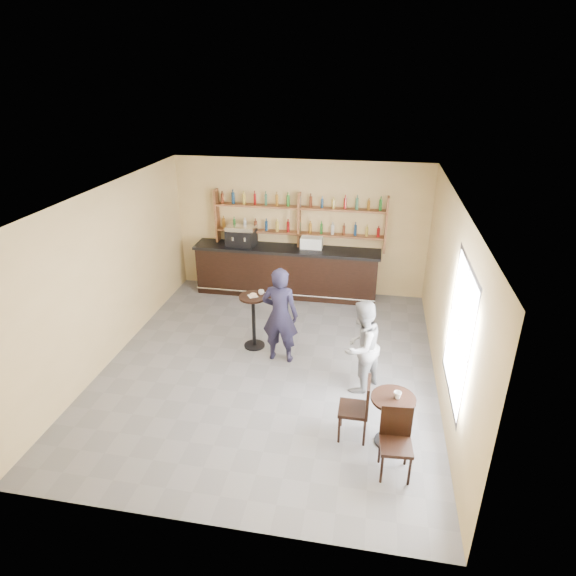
% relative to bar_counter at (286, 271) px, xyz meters
% --- Properties ---
extents(floor, '(7.00, 7.00, 0.00)m').
position_rel_bar_counter_xyz_m(floor, '(0.26, -3.15, -0.60)').
color(floor, slate).
rests_on(floor, ground).
extents(ceiling, '(7.00, 7.00, 0.00)m').
position_rel_bar_counter_xyz_m(ceiling, '(0.26, -3.15, 2.60)').
color(ceiling, white).
rests_on(ceiling, wall_back).
extents(wall_back, '(7.00, 0.00, 7.00)m').
position_rel_bar_counter_xyz_m(wall_back, '(0.26, 0.35, 1.00)').
color(wall_back, tan).
rests_on(wall_back, floor).
extents(wall_front, '(7.00, 0.00, 7.00)m').
position_rel_bar_counter_xyz_m(wall_front, '(0.26, -6.65, 1.00)').
color(wall_front, tan).
rests_on(wall_front, floor).
extents(wall_left, '(0.00, 7.00, 7.00)m').
position_rel_bar_counter_xyz_m(wall_left, '(-2.74, -3.15, 1.00)').
color(wall_left, tan).
rests_on(wall_left, floor).
extents(wall_right, '(0.00, 7.00, 7.00)m').
position_rel_bar_counter_xyz_m(wall_right, '(3.26, -3.15, 1.00)').
color(wall_right, tan).
rests_on(wall_right, floor).
extents(window_pane, '(0.00, 2.00, 2.00)m').
position_rel_bar_counter_xyz_m(window_pane, '(3.26, -4.35, 1.10)').
color(window_pane, white).
rests_on(window_pane, wall_right).
extents(window_frame, '(0.04, 1.70, 2.10)m').
position_rel_bar_counter_xyz_m(window_frame, '(3.25, -4.35, 1.10)').
color(window_frame, black).
rests_on(window_frame, wall_right).
extents(shelf_unit, '(4.00, 0.26, 1.40)m').
position_rel_bar_counter_xyz_m(shelf_unit, '(0.26, 0.22, 1.21)').
color(shelf_unit, brown).
rests_on(shelf_unit, wall_back).
extents(liquor_bottles, '(3.68, 0.10, 1.00)m').
position_rel_bar_counter_xyz_m(liquor_bottles, '(0.26, 0.22, 1.38)').
color(liquor_bottles, '#8C5919').
rests_on(liquor_bottles, shelf_unit).
extents(bar_counter, '(4.41, 0.86, 1.19)m').
position_rel_bar_counter_xyz_m(bar_counter, '(0.00, 0.00, 0.00)').
color(bar_counter, black).
rests_on(bar_counter, floor).
extents(espresso_machine, '(0.72, 0.52, 0.48)m').
position_rel_bar_counter_xyz_m(espresso_machine, '(-1.09, 0.00, 0.84)').
color(espresso_machine, black).
rests_on(espresso_machine, bar_counter).
extents(pastry_case, '(0.58, 0.50, 0.31)m').
position_rel_bar_counter_xyz_m(pastry_case, '(0.60, 0.00, 0.75)').
color(pastry_case, silver).
rests_on(pastry_case, bar_counter).
extents(pedestal_table, '(0.68, 0.68, 1.11)m').
position_rel_bar_counter_xyz_m(pedestal_table, '(-0.19, -2.52, -0.04)').
color(pedestal_table, black).
rests_on(pedestal_table, floor).
extents(napkin, '(0.23, 0.23, 0.00)m').
position_rel_bar_counter_xyz_m(napkin, '(-0.19, -2.52, 0.51)').
color(napkin, white).
rests_on(napkin, pedestal_table).
extents(donut, '(0.17, 0.17, 0.05)m').
position_rel_bar_counter_xyz_m(donut, '(-0.18, -2.53, 0.54)').
color(donut, '#C18046').
rests_on(donut, napkin).
extents(cup_pedestal, '(0.12, 0.12, 0.09)m').
position_rel_bar_counter_xyz_m(cup_pedestal, '(-0.05, -2.42, 0.55)').
color(cup_pedestal, white).
rests_on(cup_pedestal, pedestal_table).
extents(man_main, '(0.71, 0.49, 1.87)m').
position_rel_bar_counter_xyz_m(man_main, '(0.41, -2.88, 0.34)').
color(man_main, black).
rests_on(man_main, floor).
extents(cafe_table, '(0.70, 0.70, 0.81)m').
position_rel_bar_counter_xyz_m(cafe_table, '(2.43, -4.81, -0.19)').
color(cafe_table, black).
rests_on(cafe_table, floor).
extents(cup_cafe, '(0.12, 0.12, 0.10)m').
position_rel_bar_counter_xyz_m(cup_cafe, '(2.48, -4.81, 0.26)').
color(cup_cafe, white).
rests_on(cup_cafe, cafe_table).
extents(chair_west, '(0.44, 0.44, 1.00)m').
position_rel_bar_counter_xyz_m(chair_west, '(1.88, -4.76, -0.10)').
color(chair_west, black).
rests_on(chair_west, floor).
extents(chair_south, '(0.46, 0.46, 0.98)m').
position_rel_bar_counter_xyz_m(chair_south, '(2.48, -5.41, -0.11)').
color(chair_south, black).
rests_on(chair_south, floor).
extents(patron_second, '(0.95, 1.01, 1.65)m').
position_rel_bar_counter_xyz_m(patron_second, '(1.92, -3.52, 0.23)').
color(patron_second, gray).
rests_on(patron_second, floor).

